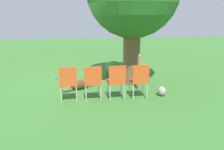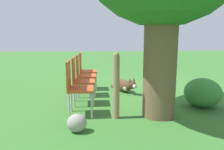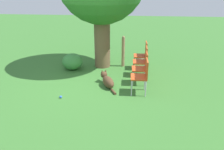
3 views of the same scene
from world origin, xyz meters
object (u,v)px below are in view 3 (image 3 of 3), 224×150
object	(u,v)px
red_chair_1	(142,66)
red_chair_2	(143,59)
fence_post	(123,51)
red_chair_0	(142,74)
dog	(107,81)
red_chair_3	(143,54)
tennis_ball	(61,97)

from	to	relation	value
red_chair_1	red_chair_2	size ratio (longest dim) A/B	1.00
fence_post	red_chair_0	bearing A→B (deg)	-73.48
dog	red_chair_1	bearing A→B (deg)	-101.56
red_chair_2	red_chair_3	xyz separation A→B (m)	(0.02, 0.62, 0.00)
red_chair_2	red_chair_3	world-z (taller)	same
dog	fence_post	xyz separation A→B (m)	(0.35, 1.69, 0.39)
red_chair_0	red_chair_3	bearing A→B (deg)	-93.31
dog	red_chair_3	distance (m)	1.86
red_chair_0	red_chair_3	distance (m)	1.85
red_chair_1	dog	bearing A→B (deg)	14.23
dog	tennis_ball	size ratio (longest dim) A/B	14.33
tennis_ball	dog	bearing A→B (deg)	37.69
dog	red_chair_1	distance (m)	1.08
red_chair_3	fence_post	bearing A→B (deg)	-16.50
red_chair_2	tennis_ball	bearing A→B (deg)	38.34
red_chair_3	tennis_ball	distance (m)	3.21
red_chair_0	red_chair_1	xyz separation A→B (m)	(0.02, 0.62, 0.00)
dog	red_chair_0	xyz separation A→B (m)	(0.96, -0.35, 0.38)
red_chair_1	red_chair_2	xyz separation A→B (m)	(0.02, 0.62, 0.00)
dog	fence_post	size ratio (longest dim) A/B	0.90
fence_post	red_chair_1	bearing A→B (deg)	-66.19
fence_post	red_chair_3	size ratio (longest dim) A/B	1.16
red_chair_1	red_chair_3	world-z (taller)	same
dog	red_chair_0	distance (m)	1.09
dog	tennis_ball	bearing A→B (deg)	100.60
red_chair_2	red_chair_3	distance (m)	0.62
fence_post	red_chair_3	world-z (taller)	fence_post
tennis_ball	red_chair_3	bearing A→B (deg)	48.01
fence_post	red_chair_2	distance (m)	1.03
red_chair_1	red_chair_2	bearing A→B (deg)	-93.31
red_chair_0	red_chair_1	bearing A→B (deg)	-93.31
red_chair_3	red_chair_2	bearing A→B (deg)	86.69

